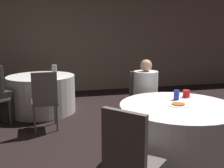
# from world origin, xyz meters

# --- Properties ---
(ground_plane) EXTENTS (16.00, 16.00, 0.00)m
(ground_plane) POSITION_xyz_m (0.00, 0.00, 0.00)
(ground_plane) COLOR black
(wall_back) EXTENTS (16.00, 0.06, 2.80)m
(wall_back) POSITION_xyz_m (0.00, 4.24, 1.40)
(wall_back) COLOR #7A6B5B
(wall_back) RESTS_ON ground_plane
(table_near) EXTENTS (1.33, 1.33, 0.73)m
(table_near) POSITION_xyz_m (0.06, -0.08, 0.36)
(table_near) COLOR white
(table_near) RESTS_ON ground_plane
(table_far) EXTENTS (1.30, 1.30, 0.73)m
(table_far) POSITION_xyz_m (-1.51, 2.46, 0.36)
(table_far) COLOR white
(table_far) RESTS_ON ground_plane
(chair_near_southwest) EXTENTS (0.56, 0.56, 0.96)m
(chair_near_southwest) POSITION_xyz_m (-0.75, -0.79, 0.57)
(chair_near_southwest) COLOR #59514C
(chair_near_southwest) RESTS_ON ground_plane
(chair_near_north) EXTENTS (0.40, 0.41, 0.96)m
(chair_near_north) POSITION_xyz_m (0.06, 1.00, 0.57)
(chair_near_north) COLOR #59514C
(chair_near_north) RESTS_ON ground_plane
(chair_far_south) EXTENTS (0.43, 0.43, 0.96)m
(chair_far_south) POSITION_xyz_m (-1.43, 1.40, 0.57)
(chair_far_south) COLOR #59514C
(chair_far_south) RESTS_ON ground_plane
(person_white_shirt) EXTENTS (0.36, 0.52, 1.15)m
(person_white_shirt) POSITION_xyz_m (0.06, 0.84, 0.60)
(person_white_shirt) COLOR #4C4238
(person_white_shirt) RESTS_ON ground_plane
(pizza_plate_near) EXTENTS (0.25, 0.25, 0.02)m
(pizza_plate_near) POSITION_xyz_m (0.06, -0.08, 0.74)
(pizza_plate_near) COLOR white
(pizza_plate_near) RESTS_ON table_near
(soda_can_blue) EXTENTS (0.07, 0.07, 0.12)m
(soda_can_blue) POSITION_xyz_m (0.16, 0.15, 0.79)
(soda_can_blue) COLOR #1E38A5
(soda_can_blue) RESTS_ON table_near
(cup_near) EXTENTS (0.09, 0.09, 0.09)m
(cup_near) POSITION_xyz_m (0.34, 0.23, 0.77)
(cup_near) COLOR red
(cup_near) RESTS_ON table_near
(bottle_far) EXTENTS (0.09, 0.09, 0.25)m
(bottle_far) POSITION_xyz_m (-1.26, 2.06, 0.85)
(bottle_far) COLOR white
(bottle_far) RESTS_ON table_far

